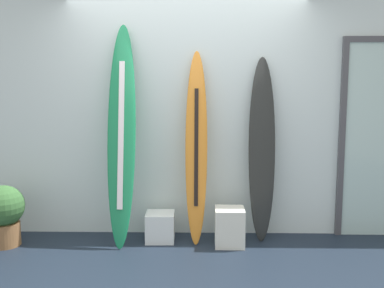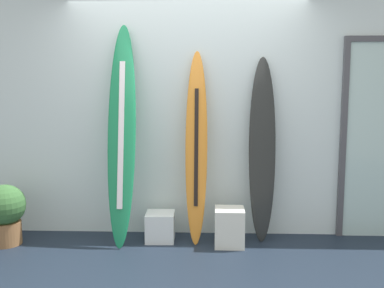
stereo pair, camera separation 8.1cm
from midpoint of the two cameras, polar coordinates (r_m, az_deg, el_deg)
name	(u,v)px [view 1 (the left image)]	position (r m, az deg, el deg)	size (l,w,h in m)	color
ground	(182,283)	(3.76, -1.95, -17.93)	(8.00, 8.00, 0.04)	#192330
wall_back	(187,106)	(4.70, -1.19, 5.08)	(7.20, 0.20, 2.80)	silver
surfboard_emerald	(122,135)	(4.40, -9.85, 1.22)	(0.29, 0.53, 2.25)	#1B8350
surfboard_sunset	(196,147)	(4.42, 0.05, -0.41)	(0.23, 0.39, 1.98)	orange
surfboard_charcoal	(262,149)	(4.52, 8.75, -0.71)	(0.28, 0.28, 1.92)	#242725
display_block_left	(230,227)	(4.46, 4.48, -10.90)	(0.30, 0.30, 0.38)	silver
display_block_center	(160,227)	(4.60, -4.75, -10.88)	(0.30, 0.30, 0.30)	white
potted_plant	(4,213)	(4.80, -24.16, -8.30)	(0.42, 0.42, 0.62)	olive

